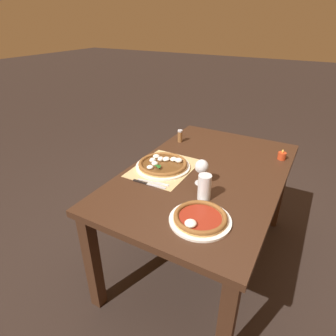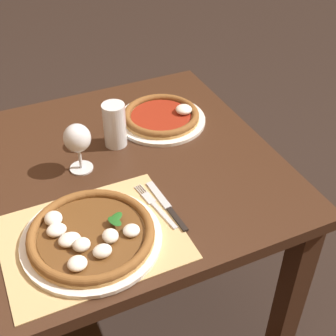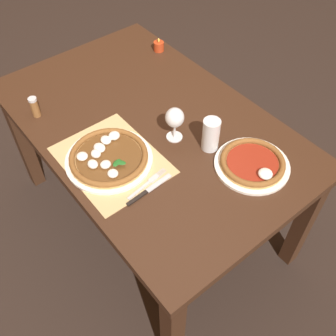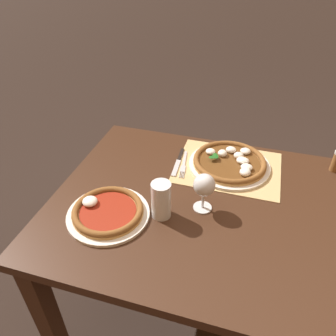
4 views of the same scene
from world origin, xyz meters
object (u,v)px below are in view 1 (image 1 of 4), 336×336
votive_candle (282,156)px  knife (149,184)px  pint_glass (204,188)px  pizza_far (200,218)px  pizza_near (163,164)px  fork (153,182)px  pepper_shaker (180,136)px  wine_glass (202,168)px

votive_candle → knife: bearing=-40.0°
knife → votive_candle: 0.96m
pint_glass → votive_candle: pint_glass is taller
pizza_far → votive_candle: bearing=166.0°
pint_glass → pizza_far: bearing=17.7°
pizza_near → fork: size_ratio=1.77×
fork → pepper_shaker: pepper_shaker is taller
fork → votive_candle: bearing=139.4°
pizza_far → knife: size_ratio=1.41×
fork → pepper_shaker: (-0.63, -0.15, 0.04)m
pizza_near → votive_candle: votive_candle is taller
wine_glass → knife: (0.16, -0.26, -0.10)m
fork → knife: 0.03m
pizza_far → pint_glass: bearing=-162.3°
pint_glass → knife: size_ratio=0.67×
wine_glass → pepper_shaker: bearing=-141.6°
pizza_far → pepper_shaker: size_ratio=3.12×
pint_glass → knife: pint_glass is taller
pepper_shaker → pizza_near: bearing=12.8°
knife → wine_glass: bearing=122.5°
pizza_far → fork: 0.43m
fork → knife: size_ratio=0.93×
pizza_near → pint_glass: 0.42m
pizza_near → pint_glass: bearing=61.9°
pint_glass → pepper_shaker: 0.79m
pizza_far → wine_glass: 0.36m
pizza_far → votive_candle: votive_candle is taller
pint_glass → votive_candle: bearing=158.3°
knife → votive_candle: bearing=140.0°
pizza_far → pepper_shaker: 0.98m
pepper_shaker → wine_glass: bearing=38.4°
knife → pepper_shaker: size_ratio=2.22×
knife → pepper_shaker: (-0.66, -0.14, 0.04)m
pizza_near → pepper_shaker: size_ratio=3.66×
pizza_far → pepper_shaker: pepper_shaker is taller
pizza_near → pepper_shaker: bearing=-167.2°
wine_glass → pint_glass: wine_glass is taller
knife → votive_candle: size_ratio=2.99×
pizza_near → fork: pizza_near is taller
pint_glass → knife: 0.34m
pizza_near → pint_glass: (0.20, 0.37, 0.05)m
pint_glass → votive_candle: 0.76m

